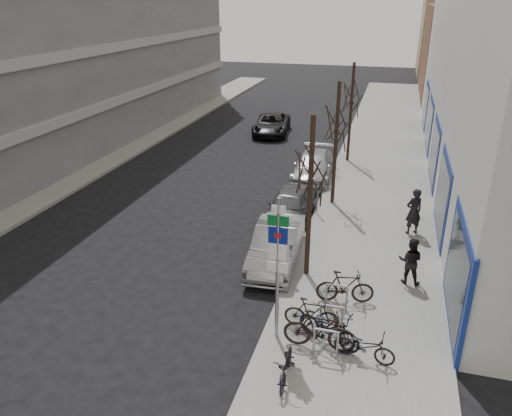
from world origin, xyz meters
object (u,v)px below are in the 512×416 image
Objects in this scene: bike_mid_inner at (312,313)px; parked_car_mid at (290,205)px; highway_sign_pole at (278,261)px; tree_mid at (338,115)px; meter_mid at (318,197)px; parked_car_back at (313,167)px; tree_near at (311,160)px; lane_car at (272,124)px; meter_front at (291,258)px; bike_far_curb at (365,344)px; bike_near_left at (287,364)px; meter_back at (334,159)px; bike_rack at (332,315)px; pedestrian_near at (414,211)px; bike_mid_curb at (329,325)px; pedestrian_far at (410,261)px; tree_far at (352,89)px; bike_far_inner at (345,286)px; bike_near_right at (320,330)px; parked_car_front at (276,245)px.

bike_mid_inner is 0.39× the size of parked_car_mid.
tree_mid is at bearing 88.86° from highway_sign_pole.
parked_car_back is at bearing 101.58° from meter_mid.
tree_near is 19.31m from lane_car.
meter_mid is 0.27× the size of parked_car_back.
bike_far_curb is (2.61, -3.35, -0.29)m from meter_front.
bike_near_left is (0.62, -1.57, -1.84)m from highway_sign_pole.
meter_back is at bearing 90.00° from meter_front.
pedestrian_near is (2.20, 7.03, 0.41)m from bike_rack.
meter_front reaches higher than bike_mid_curb.
pedestrian_far is at bearing -51.62° from meter_mid.
meter_mid is 0.69× the size of bike_mid_curb.
meter_mid is at bearing 90.00° from meter_front.
bike_rack is 0.41× the size of tree_far.
meter_mid reaches higher than bike_far_curb.
pedestrian_far is (2.84, 5.40, 0.33)m from bike_near_left.
bike_mid_curb is 0.40× the size of parked_car_back.
bike_mid_inner is (0.65, -9.39, -3.48)m from tree_mid.
parked_car_back is 9.44m from lane_car.
bike_far_inner is 0.36× the size of lane_car.
bike_rack is at bearing 23.88° from bike_mid_curb.
tree_mid is at bearing 0.13° from bike_far_inner.
tree_near is 3.94m from bike_far_inner.
bike_near_right is (-0.21, -0.83, 0.07)m from bike_rack.
bike_near_right is 8.46m from parked_car_mid.
bike_far_inner is 5.85m from pedestrian_near.
bike_mid_inner is at bearing 81.36° from bike_near_left.
meter_front is 0.27× the size of parked_car_back.
parked_car_back is at bearing 34.97° from bike_mid_curb.
pedestrian_near is (2.75, 7.02, 0.45)m from bike_mid_inner.
pedestrian_far reaches higher than parked_car_back.
meter_front is 5.50m from meter_mid.
tree_near is at bearing -90.00° from tree_mid.
bike_far_inner is at bearing -77.86° from parked_car_back.
pedestrian_near is 3.82m from pedestrian_far.
tree_near is 13.00m from tree_far.
highway_sign_pole is at bearing -90.69° from tree_far.
tree_mid reaches higher than bike_near_right.
meter_back is (-1.65, 13.40, 0.26)m from bike_rack.
bike_mid_inner is 4.02m from parked_car_front.
lane_car reaches higher than bike_mid_inner.
parked_car_back reaches higher than bike_mid_curb.
bike_near_left is at bearing 134.25° from bike_far_curb.
bike_mid_inner is at bearing 69.92° from bike_mid_curb.
parked_car_mid reaches higher than parked_car_back.
bike_mid_curb is 7.87m from pedestrian_near.
bike_mid_curb is at bearing 67.57° from pedestrian_far.
pedestrian_far is at bearing 12.41° from meter_front.
bike_mid_inner is 21.95m from lane_car.
bike_rack is at bearing -55.49° from meter_front.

